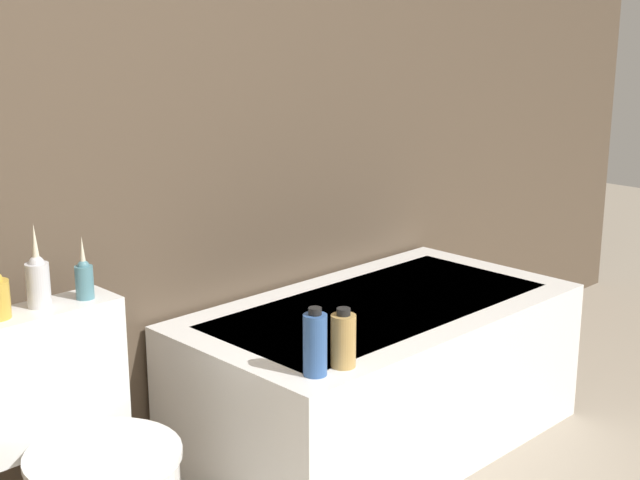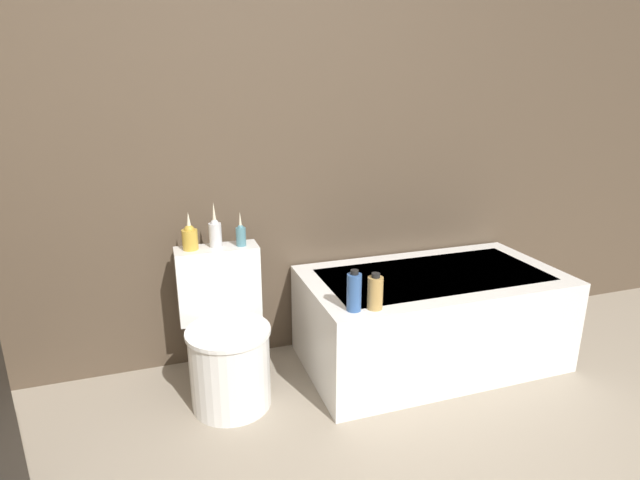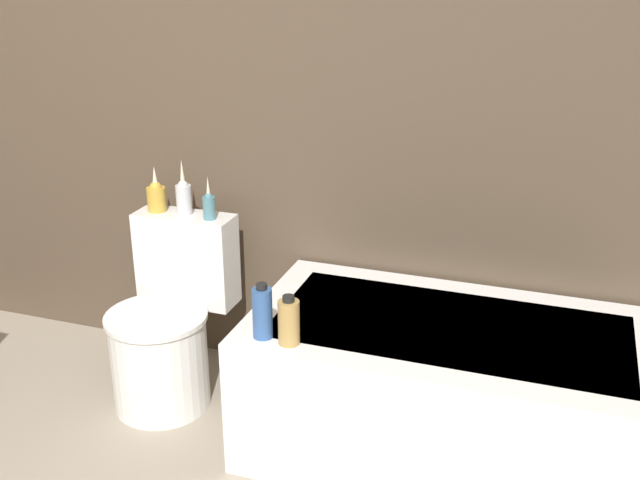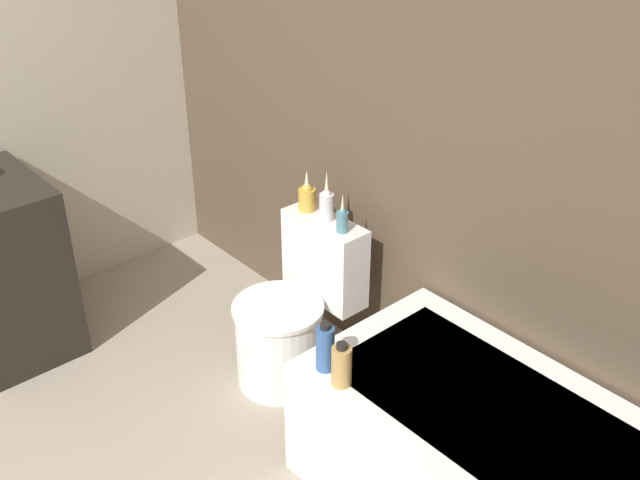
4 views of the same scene
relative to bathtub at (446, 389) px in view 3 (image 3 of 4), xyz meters
The scene contains 8 objects.
wall_back_tiled 1.42m from the bathtub, 153.53° to the left, with size 6.40×0.06×2.60m.
bathtub is the anchor object (origin of this frame).
toilet 1.14m from the bathtub, behind, with size 0.42×0.55×0.73m.
vase_gold 1.39m from the bathtub, behind, with size 0.08×0.08×0.19m.
vase_silver 1.28m from the bathtub, 169.23° to the left, with size 0.06×0.06×0.23m.
vase_bronze 1.16m from the bathtub, 169.18° to the left, with size 0.05×0.05×0.18m.
shampoo_bottle_tall 0.74m from the bathtub, 154.42° to the right, with size 0.07×0.07×0.20m.
shampoo_bottle_short 0.66m from the bathtub, 148.93° to the right, with size 0.07×0.07×0.18m.
Camera 3 is at (1.19, -0.73, 1.76)m, focal length 42.00 mm.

